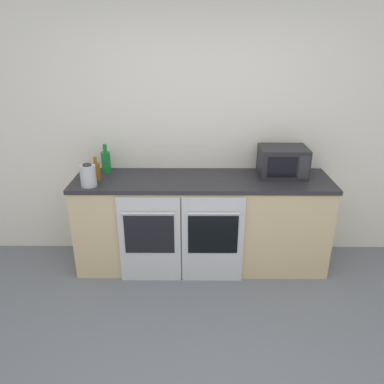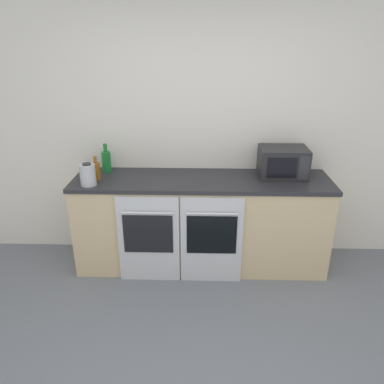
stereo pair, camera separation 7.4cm
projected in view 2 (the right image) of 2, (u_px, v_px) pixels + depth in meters
The scene contains 8 objects.
wall_back at pixel (203, 132), 3.71m from camera, with size 10.00×0.06×2.60m.
counter_back at pixel (202, 222), 3.73m from camera, with size 2.45×0.63×0.93m.
oven_left at pixel (149, 239), 3.45m from camera, with size 0.57×0.06×0.87m.
oven_right at pixel (212, 240), 3.44m from camera, with size 0.57×0.06×0.87m.
microwave at pixel (283, 162), 3.55m from camera, with size 0.45×0.33×0.28m.
bottle_green at pixel (107, 161), 3.69m from camera, with size 0.09×0.09×0.28m.
bottle_amber at pixel (97, 170), 3.50m from camera, with size 0.07×0.07×0.23m.
kettle at pixel (88, 175), 3.36m from camera, with size 0.14×0.14×0.21m.
Camera 2 is at (-0.00, -1.71, 2.18)m, focal length 35.00 mm.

